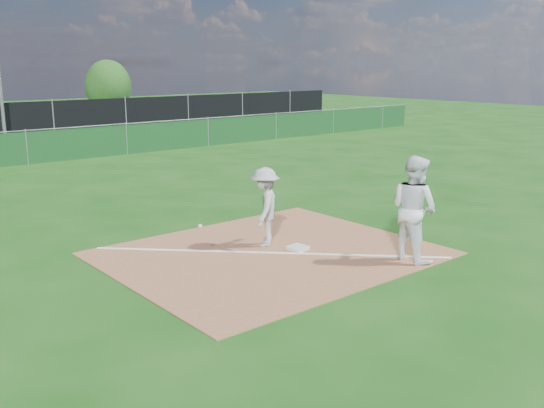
{
  "coord_description": "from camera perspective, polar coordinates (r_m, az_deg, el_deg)",
  "views": [
    {
      "loc": [
        -7.26,
        -7.75,
        3.66
      ],
      "look_at": [
        0.05,
        1.0,
        1.0
      ],
      "focal_mm": 40.0,
      "sensor_mm": 36.0,
      "label": 1
    }
  ],
  "objects": [
    {
      "name": "ground",
      "position": [
        19.52,
        -17.33,
        1.73
      ],
      "size": [
        90.0,
        90.0,
        0.0
      ],
      "primitive_type": "plane",
      "color": "#13450E",
      "rests_on": "ground"
    },
    {
      "name": "infield_dirt",
      "position": [
        11.94,
        -0.2,
        -4.67
      ],
      "size": [
        6.0,
        5.0,
        0.02
      ],
      "primitive_type": "cube",
      "color": "brown",
      "rests_on": "ground"
    },
    {
      "name": "foul_line",
      "position": [
        11.93,
        -0.2,
        -4.6
      ],
      "size": [
        5.01,
        5.01,
        0.01
      ],
      "primitive_type": "cube",
      "rotation": [
        0.0,
        0.0,
        0.79
      ],
      "color": "white",
      "rests_on": "infield_dirt"
    },
    {
      "name": "green_fence",
      "position": [
        24.07,
        -22.08,
        4.88
      ],
      "size": [
        44.0,
        0.05,
        1.2
      ],
      "primitive_type": "cube",
      "color": "#103B18",
      "rests_on": "ground"
    },
    {
      "name": "first_base",
      "position": [
        12.14,
        2.44,
        -4.15
      ],
      "size": [
        0.4,
        0.4,
        0.07
      ],
      "primitive_type": "cube",
      "rotation": [
        0.0,
        0.0,
        0.16
      ],
      "color": "silver",
      "rests_on": "infield_dirt"
    },
    {
      "name": "play_at_first",
      "position": [
        12.24,
        -0.67,
        -0.27
      ],
      "size": [
        2.23,
        1.15,
        1.61
      ],
      "color": "silver",
      "rests_on": "infield_dirt"
    },
    {
      "name": "runner",
      "position": [
        11.63,
        13.19,
        -0.42
      ],
      "size": [
        0.84,
        1.04,
        2.01
      ],
      "primitive_type": "imported",
      "rotation": [
        0.0,
        0.0,
        1.49
      ],
      "color": "white",
      "rests_on": "ground"
    },
    {
      "name": "car_right",
      "position": [
        38.04,
        -19.47,
        7.89
      ],
      "size": [
        4.84,
        3.11,
        1.3
      ],
      "primitive_type": "imported",
      "rotation": [
        0.0,
        0.0,
        1.26
      ],
      "color": "black",
      "rests_on": "parking_lot"
    },
    {
      "name": "tree_right",
      "position": [
        46.15,
        -15.17,
        10.65
      ],
      "size": [
        3.29,
        3.29,
        3.9
      ],
      "color": "#382316",
      "rests_on": "ground"
    }
  ]
}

